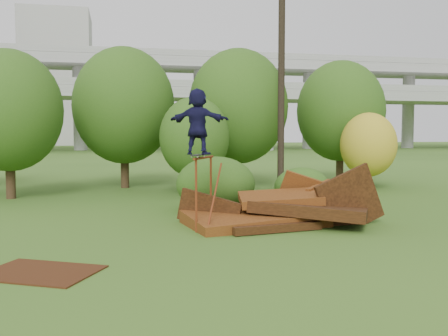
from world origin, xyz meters
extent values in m
plane|color=#2D5116|center=(0.00, 0.00, 0.00)|extent=(240.00, 240.00, 0.00)
cube|color=#481F0C|center=(0.08, 2.12, 0.18)|extent=(3.98, 2.82, 0.61)
cube|color=black|center=(1.58, 1.82, 0.42)|extent=(3.65, 3.23, 0.60)
cube|color=#481F0C|center=(0.88, 2.32, 0.70)|extent=(2.49, 1.85, 0.47)
cube|color=black|center=(2.68, 1.62, 0.65)|extent=(2.18, 0.30, 2.12)
cube|color=#481F0C|center=(1.88, 3.12, 0.55)|extent=(1.77, 0.87, 1.79)
cube|color=black|center=(-1.12, 2.52, 0.35)|extent=(1.70, 1.21, 1.27)
cube|color=black|center=(0.38, 0.92, 0.12)|extent=(2.46, 0.60, 0.20)
cube|color=#481F0C|center=(2.28, 2.82, 0.95)|extent=(1.18, 1.02, 0.34)
cylinder|color=maroon|center=(-1.65, 1.41, 0.94)|extent=(0.06, 0.06, 1.89)
cylinder|color=maroon|center=(-1.07, 2.50, 0.94)|extent=(0.06, 0.06, 1.89)
cylinder|color=maroon|center=(-1.36, 1.96, 1.89)|extent=(0.78, 1.38, 0.06)
cube|color=black|center=(-1.58, 1.54, 1.98)|extent=(0.49, 0.70, 0.02)
cylinder|color=beige|center=(-1.63, 1.29, 1.94)|extent=(0.05, 0.06, 0.05)
cylinder|color=beige|center=(-1.76, 1.36, 1.94)|extent=(0.05, 0.06, 0.05)
cylinder|color=beige|center=(-1.40, 1.73, 1.94)|extent=(0.05, 0.06, 0.05)
cylinder|color=beige|center=(-1.53, 1.80, 1.94)|extent=(0.05, 0.06, 0.05)
imported|color=#131237|center=(-1.58, 1.54, 2.83)|extent=(1.62, 1.11, 1.68)
cube|color=#3B1D0C|center=(-5.00, -1.67, 0.01)|extent=(2.43, 2.18, 0.03)
cylinder|color=black|center=(-7.66, 9.43, 0.94)|extent=(0.36, 0.36, 1.88)
ellipsoid|color=#204612|center=(-7.66, 9.43, 3.41)|extent=(4.08, 4.08, 4.69)
cylinder|color=black|center=(-3.28, 12.46, 1.03)|extent=(0.38, 0.38, 2.06)
ellipsoid|color=#204612|center=(-3.28, 12.46, 3.81)|extent=(4.66, 4.66, 5.36)
cylinder|color=black|center=(-0.55, 8.91, 0.65)|extent=(0.31, 0.31, 1.30)
ellipsoid|color=#204612|center=(-0.55, 8.91, 2.37)|extent=(2.84, 2.84, 3.27)
cylinder|color=black|center=(1.92, 11.60, 1.02)|extent=(0.37, 0.37, 2.03)
ellipsoid|color=#204612|center=(1.92, 11.60, 3.77)|extent=(4.64, 4.64, 5.34)
cylinder|color=black|center=(7.41, 9.45, 0.54)|extent=(0.29, 0.29, 1.08)
ellipsoid|color=#A58C19|center=(7.41, 9.45, 2.02)|extent=(2.51, 2.51, 2.88)
cylinder|color=black|center=(7.42, 12.37, 1.00)|extent=(0.37, 0.37, 2.00)
ellipsoid|color=#204612|center=(7.42, 12.37, 3.64)|extent=(4.39, 4.39, 5.05)
ellipsoid|color=#204612|center=(-0.49, 4.75, 0.89)|extent=(2.58, 2.38, 1.79)
ellipsoid|color=#204612|center=(2.62, 5.12, 0.68)|extent=(1.92, 1.76, 1.36)
cylinder|color=black|center=(3.18, 9.10, 5.50)|extent=(0.28, 0.28, 10.99)
cube|color=gray|center=(0.00, 60.00, 8.00)|extent=(160.00, 9.00, 1.40)
cube|color=gray|center=(0.00, 66.00, 13.00)|extent=(160.00, 9.00, 1.40)
cylinder|color=gray|center=(-18.00, 60.00, 4.00)|extent=(2.20, 2.20, 8.00)
cylinder|color=gray|center=(0.00, 60.00, 4.00)|extent=(2.20, 2.20, 8.00)
cylinder|color=gray|center=(18.00, 60.00, 4.00)|extent=(2.20, 2.20, 8.00)
cube|color=#9E9E99|center=(-16.00, 102.00, 14.00)|extent=(14.00, 14.00, 28.00)
camera|label=1|loc=(-3.58, -11.06, 2.53)|focal=40.00mm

